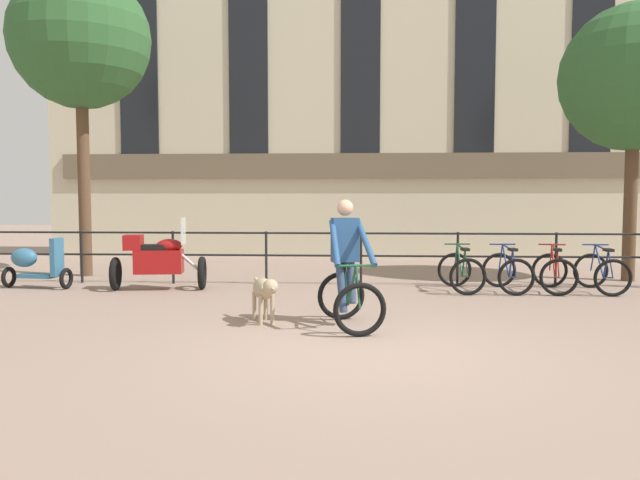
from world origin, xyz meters
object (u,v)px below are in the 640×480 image
at_px(parked_motorcycle, 158,260).
at_px(parked_bicycle_near_lamp, 461,272).
at_px(dog, 264,290).
at_px(parked_bicycle_mid_right, 554,272).
at_px(parked_bicycle_mid_left, 507,272).
at_px(parked_bicycle_far_end, 601,273).
at_px(cyclist_with_bike, 348,269).
at_px(parked_scooter, 35,264).

bearing_deg(parked_motorcycle, parked_bicycle_near_lamp, -96.00).
bearing_deg(dog, parked_bicycle_near_lamp, 21.46).
xyz_separation_m(parked_bicycle_near_lamp, parked_bicycle_mid_right, (1.69, 0.00, 0.00)).
bearing_deg(parked_bicycle_mid_left, parked_bicycle_mid_right, 176.57).
bearing_deg(parked_bicycle_near_lamp, parked_bicycle_far_end, 176.23).
xyz_separation_m(parked_motorcycle, parked_bicycle_mid_right, (7.30, 0.20, -0.20)).
bearing_deg(parked_bicycle_mid_right, parked_bicycle_near_lamp, 8.45).
bearing_deg(parked_bicycle_far_end, dog, 29.21).
distance_m(dog, parked_bicycle_mid_left, 5.11).
height_order(dog, parked_bicycle_near_lamp, parked_bicycle_near_lamp).
height_order(cyclist_with_bike, parked_scooter, cyclist_with_bike).
distance_m(cyclist_with_bike, parked_scooter, 6.73).
relative_size(parked_bicycle_mid_left, parked_scooter, 0.87).
xyz_separation_m(dog, parked_bicycle_near_lamp, (3.18, 3.14, -0.10)).
bearing_deg(dog, parked_bicycle_mid_left, 14.79).
relative_size(parked_bicycle_mid_right, parked_scooter, 0.91).
bearing_deg(parked_scooter, parked_bicycle_near_lamp, -82.81).
bearing_deg(parked_motorcycle, cyclist_with_bike, -138.16).
height_order(cyclist_with_bike, parked_bicycle_mid_left, cyclist_with_bike).
bearing_deg(dog, parked_bicycle_mid_right, 9.66).
bearing_deg(parked_scooter, parked_bicycle_far_end, -83.04).
distance_m(dog, parked_bicycle_near_lamp, 4.47).
xyz_separation_m(dog, parked_bicycle_mid_right, (4.87, 3.14, -0.10)).
bearing_deg(parked_bicycle_mid_right, parked_bicycle_far_end, -171.55).
distance_m(cyclist_with_bike, parked_bicycle_near_lamp, 3.83).
xyz_separation_m(dog, parked_motorcycle, (-2.44, 2.94, 0.10)).
height_order(cyclist_with_bike, dog, cyclist_with_bike).
distance_m(dog, parked_motorcycle, 3.82).
distance_m(cyclist_with_bike, parked_bicycle_mid_right, 4.94).
bearing_deg(parked_motorcycle, parked_scooter, 80.44).
distance_m(cyclist_with_bike, parked_bicycle_far_end, 5.60).
bearing_deg(parked_bicycle_near_lamp, parked_scooter, -2.83).
bearing_deg(parked_bicycle_mid_left, cyclist_with_bike, 44.64).
relative_size(parked_bicycle_near_lamp, parked_bicycle_mid_right, 0.96).
relative_size(parked_bicycle_mid_left, parked_bicycle_far_end, 1.03).
bearing_deg(parked_bicycle_near_lamp, parked_bicycle_mid_right, 176.23).
xyz_separation_m(dog, parked_bicycle_mid_left, (4.02, 3.14, -0.10)).
distance_m(parked_motorcycle, parked_bicycle_mid_right, 7.31).
bearing_deg(parked_scooter, parked_bicycle_mid_left, -82.90).
distance_m(parked_motorcycle, parked_bicycle_mid_left, 6.47).
relative_size(dog, parked_scooter, 0.70).
height_order(cyclist_with_bike, parked_motorcycle, cyclist_with_bike).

